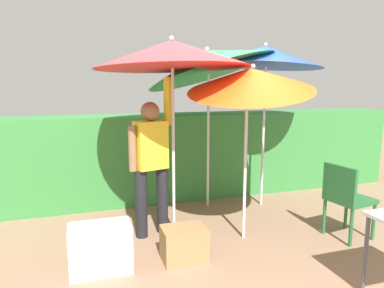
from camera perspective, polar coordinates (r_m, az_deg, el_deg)
ground_plane at (r=4.14m, az=1.31°, el=-15.89°), size 24.00×24.00×0.00m
hedge_row at (r=5.49m, az=-4.46°, el=-2.06°), size 8.00×0.70×1.34m
umbrella_rainbow at (r=4.04m, az=-3.31°, el=14.57°), size 1.79×1.79×2.33m
umbrella_orange at (r=5.14m, az=12.10°, el=13.98°), size 1.62×1.61×2.39m
umbrella_yellow at (r=4.92m, az=2.63°, el=13.41°), size 1.90×1.83×2.63m
umbrella_navy at (r=3.90m, az=9.59°, el=10.45°), size 1.46×1.43×2.19m
person_vendor at (r=4.07m, az=-6.79°, el=-2.44°), size 0.55×0.31×1.88m
chair_plastic at (r=4.43m, az=24.13°, el=-7.91°), size 0.50×0.50×0.89m
cooler_box at (r=3.59m, az=-14.88°, el=-16.29°), size 0.59×0.33×0.47m
crate_cardboard at (r=3.69m, az=-1.33°, el=-16.18°), size 0.45×0.33×0.35m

